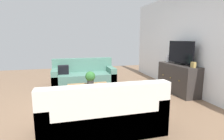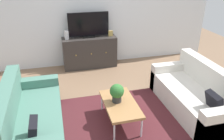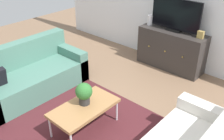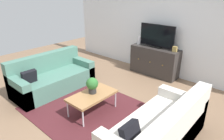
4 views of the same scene
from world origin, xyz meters
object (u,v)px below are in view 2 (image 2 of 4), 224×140
couch_left_side (28,121)px  tv_console (90,52)px  potted_plant (117,92)px  flat_screen_tv (88,25)px  coffee_table (120,104)px  couch_right_side (197,96)px  mantel_clock (110,33)px  glass_vase (67,35)px

couch_left_side → tv_console: bearing=60.6°
couch_left_side → potted_plant: 1.41m
potted_plant → flat_screen_tv: flat_screen_tv is taller
coffee_table → tv_console: (-0.09, 2.41, 0.03)m
couch_left_side → flat_screen_tv: (1.34, 2.39, 0.79)m
couch_right_side → mantel_clock: (-1.00, 2.37, 0.55)m
mantel_clock → couch_right_side: bearing=-67.3°
potted_plant → flat_screen_tv: 2.43m
flat_screen_tv → couch_right_side: bearing=-57.4°
tv_console → mantel_clock: mantel_clock is taller
coffee_table → couch_right_side: bearing=1.3°
couch_left_side → couch_right_side: 2.87m
couch_left_side → couch_right_side: (2.87, 0.00, 0.00)m
couch_right_side → coffee_table: 1.44m
potted_plant → glass_vase: size_ratio=1.55×
coffee_table → potted_plant: bearing=131.5°
couch_right_side → mantel_clock: 2.63m
glass_vase → potted_plant: bearing=-76.0°
couch_left_side → mantel_clock: mantel_clock is taller
couch_right_side → couch_left_side: bearing=180.0°
flat_screen_tv → potted_plant: bearing=-88.8°
couch_left_side → mantel_clock: size_ratio=14.14×
tv_console → flat_screen_tv: 0.69m
coffee_table → tv_console: tv_console is taller
tv_console → mantel_clock: 0.70m
couch_left_side → mantel_clock: (1.88, 2.37, 0.55)m
couch_left_side → glass_vase: 2.57m
flat_screen_tv → glass_vase: (-0.54, -0.02, -0.20)m
couch_right_side → potted_plant: couch_right_side is taller
tv_console → mantel_clock: size_ratio=10.13×
glass_vase → couch_right_side: bearing=-48.9°
couch_right_side → glass_vase: 3.21m
couch_right_side → flat_screen_tv: flat_screen_tv is taller
couch_right_side → glass_vase: bearing=131.1°
flat_screen_tv → mantel_clock: (0.54, -0.02, -0.24)m
glass_vase → mantel_clock: size_ratio=1.55×
couch_right_side → flat_screen_tv: bearing=122.6°
potted_plant → flat_screen_tv: size_ratio=0.32×
couch_right_side → tv_console: couch_right_side is taller
couch_left_side → coffee_table: bearing=-1.3°
glass_vase → tv_console: bearing=-0.0°
couch_right_side → glass_vase: size_ratio=9.14×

